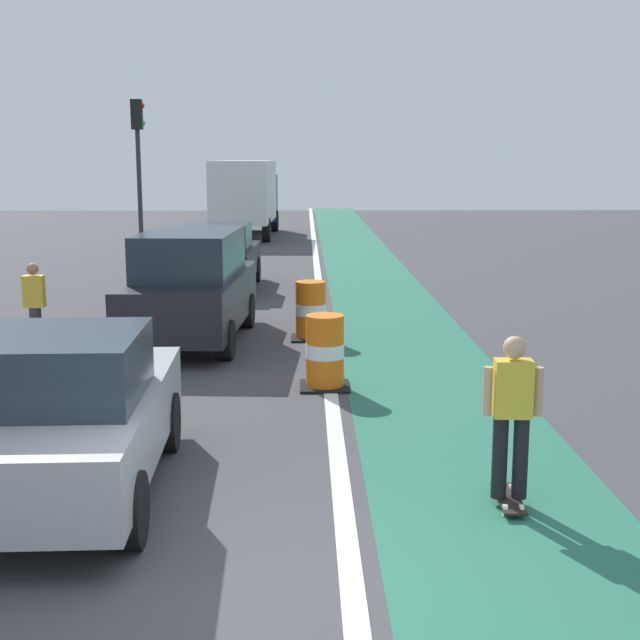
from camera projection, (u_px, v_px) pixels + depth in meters
ground_plane at (238, 590)px, 6.80m from camera, size 100.00×100.00×0.00m
bike_lane_strip at (392, 315)px, 18.64m from camera, size 2.50×80.00×0.01m
lane_divider_stripe at (322, 316)px, 18.61m from camera, size 0.20×80.00×0.01m
skateboarder_on_lane at (512, 415)px, 8.31m from camera, size 0.57×0.81×1.69m
parked_sedan_nearest at (63, 416)px, 8.57m from camera, size 2.01×4.15×1.70m
parked_suv_second at (191, 286)px, 15.82m from camera, size 2.13×4.70×2.04m
parked_sedan_third at (218, 257)px, 22.33m from camera, size 2.01×4.15×1.70m
traffic_barrel_front at (325, 353)px, 12.71m from camera, size 0.73×0.73×1.09m
traffic_barrel_mid at (311, 311)px, 16.14m from camera, size 0.73×0.73×1.09m
delivery_truck_down_block at (246, 194)px, 36.88m from camera, size 2.55×7.67×3.23m
traffic_light_corner at (138, 153)px, 26.64m from camera, size 0.41×0.32×5.10m
pedestrian_crossing at (35, 307)px, 14.63m from camera, size 0.34×0.20×1.61m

